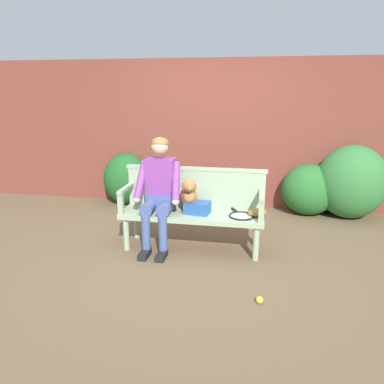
# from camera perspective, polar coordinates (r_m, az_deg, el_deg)

# --- Properties ---
(ground_plane) EXTENTS (40.00, 40.00, 0.00)m
(ground_plane) POSITION_cam_1_polar(r_m,az_deg,el_deg) (4.47, 0.00, -8.72)
(ground_plane) COLOR brown
(brick_garden_fence) EXTENTS (8.00, 0.30, 2.32)m
(brick_garden_fence) POSITION_cam_1_polar(r_m,az_deg,el_deg) (5.98, 3.33, 9.11)
(brick_garden_fence) COLOR brown
(brick_garden_fence) RESTS_ON ground
(hedge_bush_far_left) EXTENTS (0.82, 0.73, 0.78)m
(hedge_bush_far_left) POSITION_cam_1_polar(r_m,az_deg,el_deg) (5.79, 17.90, 0.37)
(hedge_bush_far_left) COLOR #286B2D
(hedge_bush_far_left) RESTS_ON ground
(hedge_bush_mid_right) EXTENTS (1.02, 0.89, 1.09)m
(hedge_bush_mid_right) POSITION_cam_1_polar(r_m,az_deg,el_deg) (5.83, 23.75, 1.45)
(hedge_bush_mid_right) COLOR #337538
(hedge_bush_mid_right) RESTS_ON ground
(hedge_bush_mid_left) EXTENTS (0.76, 0.68, 0.85)m
(hedge_bush_mid_left) POSITION_cam_1_polar(r_m,az_deg,el_deg) (6.12, -10.25, 2.05)
(hedge_bush_mid_left) COLOR #1E5B23
(hedge_bush_mid_left) RESTS_ON ground
(hedge_bush_far_right) EXTENTS (0.73, 0.65, 0.59)m
(hedge_bush_far_right) POSITION_cam_1_polar(r_m,az_deg,el_deg) (5.95, -3.47, 0.55)
(hedge_bush_far_right) COLOR #286B2D
(hedge_bush_far_right) RESTS_ON ground
(garden_bench) EXTENTS (1.68, 0.50, 0.45)m
(garden_bench) POSITION_cam_1_polar(r_m,az_deg,el_deg) (4.32, 0.00, -3.96)
(garden_bench) COLOR #9EB793
(garden_bench) RESTS_ON ground
(bench_backrest) EXTENTS (1.72, 0.06, 0.50)m
(bench_backrest) POSITION_cam_1_polar(r_m,az_deg,el_deg) (4.43, 0.51, 0.81)
(bench_backrest) COLOR #9EB793
(bench_backrest) RESTS_ON garden_bench
(bench_armrest_left_end) EXTENTS (0.06, 0.50, 0.28)m
(bench_armrest_left_end) POSITION_cam_1_polar(r_m,az_deg,el_deg) (4.37, -10.60, -0.41)
(bench_armrest_left_end) COLOR #9EB793
(bench_armrest_left_end) RESTS_ON garden_bench
(bench_armrest_right_end) EXTENTS (0.06, 0.50, 0.28)m
(bench_armrest_right_end) POSITION_cam_1_polar(r_m,az_deg,el_deg) (4.09, 10.88, -1.54)
(bench_armrest_right_end) COLOR #9EB793
(bench_armrest_right_end) RESTS_ON garden_bench
(person_seated) EXTENTS (0.56, 0.65, 1.32)m
(person_seated) POSITION_cam_1_polar(r_m,az_deg,el_deg) (4.29, -5.14, 0.49)
(person_seated) COLOR black
(person_seated) RESTS_ON ground
(dog_on_bench) EXTENTS (0.27, 0.42, 0.42)m
(dog_on_bench) POSITION_cam_1_polar(r_m,az_deg,el_deg) (4.25, -0.50, -0.43)
(dog_on_bench) COLOR #AD7042
(dog_on_bench) RESTS_ON garden_bench
(tennis_racket) EXTENTS (0.40, 0.57, 0.03)m
(tennis_racket) POSITION_cam_1_polar(r_m,az_deg,el_deg) (4.21, 7.61, -3.61)
(tennis_racket) COLOR black
(tennis_racket) RESTS_ON garden_bench
(baseball_glove) EXTENTS (0.25, 0.21, 0.09)m
(baseball_glove) POSITION_cam_1_polar(r_m,az_deg,el_deg) (4.22, 10.23, -3.21)
(baseball_glove) COLOR #9E6B2D
(baseball_glove) RESTS_ON garden_bench
(sports_bag) EXTENTS (0.31, 0.24, 0.14)m
(sports_bag) POSITION_cam_1_polar(r_m,az_deg,el_deg) (4.25, 0.86, -2.45)
(sports_bag) COLOR #2856A3
(sports_bag) RESTS_ON garden_bench
(tennis_ball) EXTENTS (0.07, 0.07, 0.07)m
(tennis_ball) POSITION_cam_1_polar(r_m,az_deg,el_deg) (3.45, 10.57, -16.32)
(tennis_ball) COLOR #CCDB33
(tennis_ball) RESTS_ON ground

